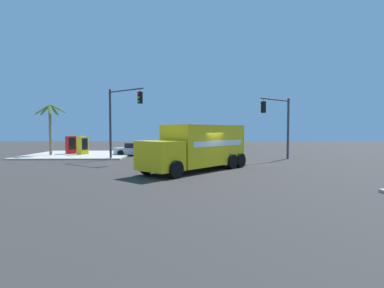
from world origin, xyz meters
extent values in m
plane|color=#33302D|center=(0.00, 0.00, 0.00)|extent=(100.00, 100.00, 0.00)
cube|color=#B2ADA0|center=(12.20, 12.20, 0.07)|extent=(10.25, 10.25, 0.14)
cube|color=yellow|center=(0.59, -0.03, 1.68)|extent=(6.12, 5.88, 2.65)
cube|color=yellow|center=(-2.48, 2.77, 1.20)|extent=(3.02, 3.05, 1.70)
cube|color=black|center=(-3.11, 3.34, 1.54)|extent=(1.42, 1.54, 0.88)
cube|color=#B2B2B7|center=(2.77, -2.01, 0.19)|extent=(1.70, 1.84, 0.21)
cube|color=white|center=(-0.23, -0.92, 1.81)|extent=(3.80, 3.46, 0.36)
cube|color=white|center=(1.40, 0.87, 1.81)|extent=(3.80, 3.46, 0.36)
cylinder|color=black|center=(-3.28, 1.82, 0.50)|extent=(0.93, 0.88, 1.00)
cylinder|color=black|center=(-1.61, 3.65, 0.50)|extent=(0.93, 0.88, 1.00)
cylinder|color=black|center=(0.82, -1.92, 0.50)|extent=(0.93, 0.88, 1.00)
cylinder|color=black|center=(2.49, -0.09, 0.50)|extent=(0.93, 0.88, 1.00)
cylinder|color=black|center=(1.60, -2.63, 0.50)|extent=(0.93, 0.88, 1.00)
cylinder|color=black|center=(3.27, -0.79, 0.50)|extent=(0.93, 0.88, 1.00)
cylinder|color=#38383D|center=(7.87, -8.12, 2.77)|extent=(0.20, 0.20, 5.54)
cylinder|color=#38383D|center=(6.53, -6.53, 5.29)|extent=(2.76, 3.26, 0.12)
cylinder|color=#38383D|center=(5.42, -5.21, 5.16)|extent=(0.03, 0.03, 0.25)
cube|color=black|center=(5.42, -5.21, 4.56)|extent=(0.42, 0.42, 0.95)
sphere|color=red|center=(5.56, -5.09, 4.88)|extent=(0.20, 0.20, 0.20)
sphere|color=#EFA314|center=(5.56, -5.09, 4.57)|extent=(0.20, 0.20, 0.20)
sphere|color=#19CC4C|center=(5.56, -5.09, 4.26)|extent=(0.20, 0.20, 0.20)
cylinder|color=#38383D|center=(7.47, 8.00, 3.20)|extent=(0.20, 0.20, 6.12)
cylinder|color=#38383D|center=(6.12, 6.35, 6.01)|extent=(2.80, 3.38, 0.12)
cylinder|color=#38383D|center=(4.99, 4.97, 5.88)|extent=(0.03, 0.03, 0.25)
cube|color=black|center=(4.99, 4.97, 5.28)|extent=(0.42, 0.42, 0.95)
sphere|color=red|center=(4.85, 5.08, 5.60)|extent=(0.20, 0.20, 0.20)
sphere|color=#EFA314|center=(4.85, 5.08, 5.29)|extent=(0.20, 0.20, 0.20)
sphere|color=#19CC4C|center=(4.85, 5.08, 4.98)|extent=(0.20, 0.20, 0.20)
cube|color=black|center=(7.70, 3.90, 0.53)|extent=(2.09, 1.68, 0.50)
cube|color=black|center=(7.85, 2.30, 0.83)|extent=(2.10, 1.88, 1.10)
cube|color=black|center=(7.85, 2.30, 1.12)|extent=(1.92, 1.59, 0.48)
cube|color=black|center=(8.03, 0.46, 0.56)|extent=(2.13, 2.18, 0.55)
cylinder|color=black|center=(6.71, 3.67, 0.38)|extent=(0.31, 0.78, 0.76)
cylinder|color=black|center=(8.71, 3.86, 0.38)|extent=(0.31, 0.78, 0.76)
cylinder|color=black|center=(7.04, 0.25, 0.38)|extent=(0.31, 0.78, 0.76)
cylinder|color=black|center=(9.04, 0.44, 0.38)|extent=(0.31, 0.78, 0.76)
cube|color=#B7BABF|center=(11.86, 6.41, 0.48)|extent=(1.89, 4.34, 0.65)
cube|color=black|center=(11.85, 6.26, 1.06)|extent=(1.63, 2.44, 0.50)
cylinder|color=black|center=(10.97, 7.85, 0.31)|extent=(0.21, 0.62, 0.62)
cylinder|color=black|center=(12.81, 7.81, 0.31)|extent=(0.21, 0.62, 0.62)
cylinder|color=black|center=(10.91, 5.01, 0.31)|extent=(0.21, 0.62, 0.62)
cylinder|color=black|center=(12.75, 4.97, 0.31)|extent=(0.21, 0.62, 0.62)
cube|color=red|center=(12.61, 13.44, 1.06)|extent=(1.16, 1.17, 1.85)
cube|color=black|center=(12.33, 13.19, 1.21)|extent=(0.47, 0.52, 1.18)
cube|color=yellow|center=(11.81, 11.94, 1.06)|extent=(1.17, 1.14, 1.85)
cube|color=black|center=(11.58, 11.63, 1.21)|extent=(0.56, 0.42, 1.18)
cylinder|color=#7A6647|center=(11.18, 14.94, 2.63)|extent=(0.26, 0.26, 4.98)
ellipsoid|color=#386023|center=(11.90, 14.81, 4.69)|extent=(1.55, 0.62, 1.13)
ellipsoid|color=#386023|center=(11.54, 15.58, 4.68)|extent=(1.04, 1.50, 1.13)
ellipsoid|color=#386023|center=(11.03, 15.65, 4.67)|extent=(0.66, 1.53, 1.16)
ellipsoid|color=#386023|center=(10.55, 15.37, 4.73)|extent=(1.50, 1.19, 1.04)
ellipsoid|color=#386023|center=(10.51, 14.63, 4.70)|extent=(1.53, 0.98, 1.11)
ellipsoid|color=#386023|center=(11.04, 14.11, 4.90)|extent=(0.64, 1.75, 0.71)
ellipsoid|color=#386023|center=(11.67, 14.31, 4.80)|extent=(1.29, 1.52, 0.91)
camera|label=1|loc=(-20.10, 1.28, 2.71)|focal=28.74mm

